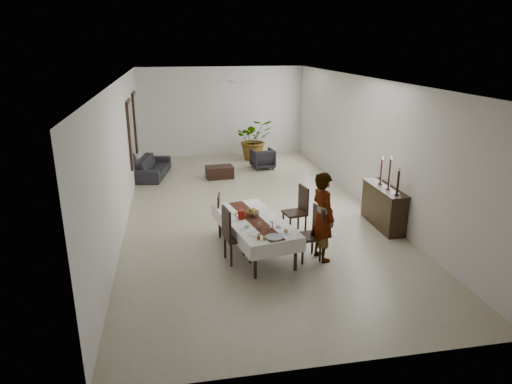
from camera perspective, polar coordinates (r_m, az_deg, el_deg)
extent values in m
cube|color=#B0A98C|center=(11.55, -0.74, -2.10)|extent=(6.00, 12.00, 0.00)
cube|color=white|center=(10.87, -0.81, 13.93)|extent=(6.00, 12.00, 0.02)
cube|color=silver|center=(16.95, -4.27, 9.97)|extent=(6.00, 0.02, 3.20)
cube|color=silver|center=(5.57, 9.88, -7.67)|extent=(6.00, 0.02, 3.20)
cube|color=silver|center=(11.01, -16.40, 4.82)|extent=(0.02, 12.00, 3.20)
cube|color=silver|center=(11.97, 13.61, 6.08)|extent=(0.02, 12.00, 3.20)
cube|color=black|center=(9.01, -0.20, -3.66)|extent=(1.32, 2.31, 0.05)
cylinder|color=black|center=(8.14, -0.10, -8.77)|extent=(0.07, 0.07, 0.63)
cylinder|color=black|center=(8.44, 4.96, -7.82)|extent=(0.07, 0.07, 0.63)
cylinder|color=black|center=(9.91, -4.56, -3.73)|extent=(0.07, 0.07, 0.63)
cylinder|color=black|center=(10.16, -0.28, -3.11)|extent=(0.07, 0.07, 0.63)
cube|color=white|center=(9.00, -0.20, -3.50)|extent=(1.51, 2.50, 0.01)
cube|color=white|center=(8.88, -3.38, -4.75)|extent=(0.47, 2.29, 0.27)
cube|color=silver|center=(9.24, 2.85, -3.79)|extent=(0.47, 2.29, 0.27)
cube|color=white|center=(8.07, 2.89, -7.18)|extent=(1.05, 0.22, 0.27)
cube|color=white|center=(10.06, -2.66, -1.92)|extent=(1.05, 0.22, 0.27)
cube|color=#552618|center=(8.99, -0.20, -3.45)|extent=(0.76, 2.28, 0.00)
cylinder|color=#97160B|center=(9.00, -1.86, -2.83)|extent=(0.16, 0.16, 0.18)
torus|color=maroon|center=(8.98, -2.32, -2.90)|extent=(0.11, 0.04, 0.11)
cylinder|color=white|center=(8.50, 1.95, -4.23)|extent=(0.06, 0.06, 0.15)
cylinder|color=silver|center=(8.51, 0.48, -4.21)|extent=(0.06, 0.06, 0.15)
cylinder|color=silver|center=(9.02, -0.04, -2.87)|extent=(0.06, 0.06, 0.15)
cylinder|color=white|center=(8.62, 2.82, -4.28)|extent=(0.08, 0.08, 0.05)
cylinder|color=white|center=(8.63, 2.82, -4.41)|extent=(0.14, 0.14, 0.01)
cylinder|color=white|center=(8.62, -1.10, -4.26)|extent=(0.08, 0.08, 0.05)
cylinder|color=silver|center=(8.63, -1.10, -4.40)|extent=(0.14, 0.14, 0.01)
cylinder|color=white|center=(8.41, 3.76, -5.03)|extent=(0.22, 0.22, 0.01)
sphere|color=tan|center=(8.41, 3.76, -4.87)|extent=(0.08, 0.08, 0.08)
cylinder|color=silver|center=(8.32, -0.20, -5.28)|extent=(0.22, 0.22, 0.01)
cylinder|color=white|center=(9.33, -2.99, -2.62)|extent=(0.22, 0.22, 0.01)
cylinder|color=#3F3F44|center=(8.18, 2.28, -5.67)|extent=(0.33, 0.33, 0.02)
cylinder|color=#996516|center=(8.08, 1.07, -5.80)|extent=(0.06, 0.06, 0.07)
cylinder|color=maroon|center=(8.09, 0.32, -5.76)|extent=(0.06, 0.06, 0.07)
cylinder|color=brown|center=(8.18, 0.38, -5.47)|extent=(0.06, 0.06, 0.07)
cylinder|color=brown|center=(9.19, -0.47, -2.68)|extent=(0.27, 0.27, 0.09)
sphere|color=#A22B10|center=(9.19, -0.35, -2.23)|extent=(0.08, 0.08, 0.08)
sphere|color=olive|center=(9.18, -0.74, -2.26)|extent=(0.07, 0.07, 0.07)
sphere|color=yellow|center=(9.12, -0.36, -2.38)|extent=(0.08, 0.08, 0.08)
cube|color=black|center=(8.84, 6.52, -5.56)|extent=(0.50, 0.50, 0.05)
cylinder|color=black|center=(8.86, 8.03, -7.30)|extent=(0.05, 0.05, 0.44)
cylinder|color=black|center=(9.16, 7.04, -6.38)|extent=(0.05, 0.05, 0.44)
cylinder|color=black|center=(8.72, 5.85, -7.65)|extent=(0.05, 0.05, 0.44)
cylinder|color=black|center=(9.02, 4.93, -6.70)|extent=(0.05, 0.05, 0.44)
cube|color=black|center=(8.80, 7.79, -3.57)|extent=(0.10, 0.45, 0.57)
cube|color=black|center=(9.97, 4.85, -2.64)|extent=(0.52, 0.52, 0.05)
cylinder|color=black|center=(9.99, 6.22, -4.19)|extent=(0.05, 0.05, 0.44)
cylinder|color=black|center=(10.29, 5.30, -3.46)|extent=(0.05, 0.05, 0.44)
cylinder|color=black|center=(9.84, 4.30, -4.49)|extent=(0.05, 0.05, 0.44)
cylinder|color=black|center=(10.15, 3.42, -3.74)|extent=(0.05, 0.05, 0.44)
cube|color=black|center=(9.96, 5.96, -0.84)|extent=(0.12, 0.45, 0.57)
cube|color=black|center=(8.70, -2.35, -5.68)|extent=(0.54, 0.54, 0.05)
cylinder|color=black|center=(8.92, -3.89, -6.90)|extent=(0.05, 0.05, 0.46)
cylinder|color=black|center=(8.59, -3.12, -7.91)|extent=(0.05, 0.05, 0.46)
cylinder|color=black|center=(9.03, -1.57, -6.54)|extent=(0.05, 0.05, 0.46)
cylinder|color=black|center=(8.70, -0.72, -7.52)|extent=(0.05, 0.05, 0.46)
cube|color=black|center=(8.52, -3.72, -3.93)|extent=(0.13, 0.47, 0.59)
cube|color=black|center=(9.88, -3.59, -3.19)|extent=(0.45, 0.45, 0.04)
cylinder|color=black|center=(10.12, -4.43, -4.01)|extent=(0.05, 0.05, 0.39)
cylinder|color=black|center=(9.82, -4.55, -4.72)|extent=(0.05, 0.05, 0.39)
cylinder|color=black|center=(10.10, -2.61, -4.01)|extent=(0.05, 0.05, 0.39)
cylinder|color=black|center=(9.80, -2.66, -4.72)|extent=(0.05, 0.05, 0.39)
cube|color=black|center=(9.79, -4.66, -1.73)|extent=(0.10, 0.39, 0.50)
imported|color=#92959A|center=(8.72, 8.35, -3.07)|extent=(0.55, 0.71, 1.74)
cube|color=black|center=(10.73, 15.63, -1.87)|extent=(0.40, 1.50, 0.90)
cube|color=black|center=(10.59, 15.84, 0.49)|extent=(0.44, 1.56, 0.03)
cylinder|color=black|center=(10.12, 17.19, -0.28)|extent=(0.10, 0.10, 0.03)
cylinder|color=black|center=(10.04, 17.33, 1.15)|extent=(0.05, 0.05, 0.50)
cylinder|color=beige|center=(9.96, 17.48, 2.74)|extent=(0.04, 0.04, 0.08)
cylinder|color=black|center=(10.45, 16.20, 0.40)|extent=(0.10, 0.10, 0.03)
cylinder|color=black|center=(10.36, 16.37, 2.18)|extent=(0.05, 0.05, 0.65)
cylinder|color=silver|center=(10.27, 16.55, 4.14)|extent=(0.04, 0.04, 0.08)
cylinder|color=black|center=(10.79, 15.28, 1.03)|extent=(0.10, 0.10, 0.03)
cylinder|color=black|center=(10.71, 15.41, 2.51)|extent=(0.05, 0.05, 0.55)
cylinder|color=beige|center=(10.64, 15.55, 4.14)|extent=(0.04, 0.04, 0.08)
imported|color=#252428|center=(14.69, -12.79, 3.09)|extent=(1.15, 2.12, 0.59)
imported|color=#262328|center=(15.22, 0.82, 4.19)|extent=(0.79, 0.81, 0.65)
cube|color=black|center=(14.20, -4.58, 2.50)|extent=(0.86, 0.61, 0.37)
imported|color=#2A5D25|center=(16.38, -0.22, 6.64)|extent=(1.32, 1.14, 1.46)
cube|color=black|center=(13.15, -15.37, 7.00)|extent=(0.06, 1.05, 1.85)
cube|color=white|center=(13.15, -15.22, 7.01)|extent=(0.01, 0.90, 1.70)
cube|color=black|center=(15.21, -14.80, 8.49)|extent=(0.06, 1.05, 1.85)
cube|color=silver|center=(15.21, -14.67, 8.50)|extent=(0.01, 0.90, 1.70)
cylinder|color=white|center=(13.83, -2.98, 14.40)|extent=(0.04, 0.04, 0.20)
cylinder|color=silver|center=(13.85, -2.97, 13.58)|extent=(0.16, 0.16, 0.08)
cube|color=silver|center=(14.19, -3.16, 13.69)|extent=(0.10, 0.55, 0.01)
cube|color=silver|center=(13.50, -2.76, 13.46)|extent=(0.10, 0.55, 0.01)
cube|color=beige|center=(13.90, -1.49, 13.61)|extent=(0.55, 0.10, 0.01)
cube|color=silver|center=(13.81, -4.45, 13.54)|extent=(0.55, 0.10, 0.01)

